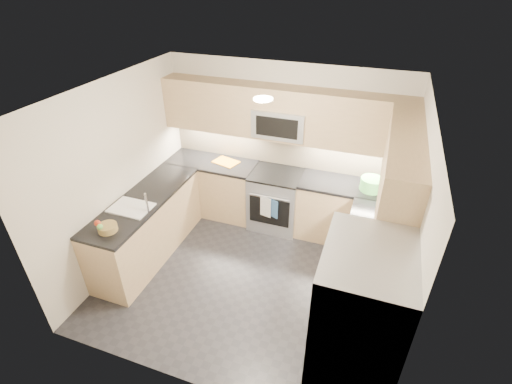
% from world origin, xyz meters
% --- Properties ---
extents(floor, '(3.60, 3.20, 0.00)m').
position_xyz_m(floor, '(0.00, 0.00, 0.00)').
color(floor, '#25252A').
rests_on(floor, ground).
extents(ceiling, '(3.60, 3.20, 0.02)m').
position_xyz_m(ceiling, '(0.00, 0.00, 2.50)').
color(ceiling, beige).
rests_on(ceiling, wall_back).
extents(wall_back, '(3.60, 0.02, 2.50)m').
position_xyz_m(wall_back, '(0.00, 1.60, 1.25)').
color(wall_back, beige).
rests_on(wall_back, floor).
extents(wall_front, '(3.60, 0.02, 2.50)m').
position_xyz_m(wall_front, '(0.00, -1.60, 1.25)').
color(wall_front, beige).
rests_on(wall_front, floor).
extents(wall_left, '(0.02, 3.20, 2.50)m').
position_xyz_m(wall_left, '(-1.80, 0.00, 1.25)').
color(wall_left, beige).
rests_on(wall_left, floor).
extents(wall_right, '(0.02, 3.20, 2.50)m').
position_xyz_m(wall_right, '(1.80, 0.00, 1.25)').
color(wall_right, beige).
rests_on(wall_right, floor).
extents(base_cab_back_left, '(1.42, 0.60, 0.90)m').
position_xyz_m(base_cab_back_left, '(-1.09, 1.30, 0.45)').
color(base_cab_back_left, tan).
rests_on(base_cab_back_left, floor).
extents(base_cab_back_right, '(1.42, 0.60, 0.90)m').
position_xyz_m(base_cab_back_right, '(1.09, 1.30, 0.45)').
color(base_cab_back_right, tan).
rests_on(base_cab_back_right, floor).
extents(base_cab_right, '(0.60, 1.70, 0.90)m').
position_xyz_m(base_cab_right, '(1.50, 0.15, 0.45)').
color(base_cab_right, tan).
rests_on(base_cab_right, floor).
extents(base_cab_peninsula, '(0.60, 2.00, 0.90)m').
position_xyz_m(base_cab_peninsula, '(-1.50, 0.00, 0.45)').
color(base_cab_peninsula, tan).
rests_on(base_cab_peninsula, floor).
extents(countertop_back_left, '(1.42, 0.63, 0.04)m').
position_xyz_m(countertop_back_left, '(-1.09, 1.30, 0.92)').
color(countertop_back_left, black).
rests_on(countertop_back_left, base_cab_back_left).
extents(countertop_back_right, '(1.42, 0.63, 0.04)m').
position_xyz_m(countertop_back_right, '(1.09, 1.30, 0.92)').
color(countertop_back_right, black).
rests_on(countertop_back_right, base_cab_back_right).
extents(countertop_right, '(0.63, 1.70, 0.04)m').
position_xyz_m(countertop_right, '(1.50, 0.15, 0.92)').
color(countertop_right, black).
rests_on(countertop_right, base_cab_right).
extents(countertop_peninsula, '(0.63, 2.00, 0.04)m').
position_xyz_m(countertop_peninsula, '(-1.50, 0.00, 0.92)').
color(countertop_peninsula, black).
rests_on(countertop_peninsula, base_cab_peninsula).
extents(upper_cab_back, '(3.60, 0.35, 0.75)m').
position_xyz_m(upper_cab_back, '(0.00, 1.43, 1.83)').
color(upper_cab_back, tan).
rests_on(upper_cab_back, wall_back).
extents(upper_cab_right, '(0.35, 1.95, 0.75)m').
position_xyz_m(upper_cab_right, '(1.62, 0.28, 1.83)').
color(upper_cab_right, tan).
rests_on(upper_cab_right, wall_right).
extents(backsplash_back, '(3.60, 0.01, 0.51)m').
position_xyz_m(backsplash_back, '(0.00, 1.60, 1.20)').
color(backsplash_back, tan).
rests_on(backsplash_back, wall_back).
extents(backsplash_right, '(0.01, 2.30, 0.51)m').
position_xyz_m(backsplash_right, '(1.80, 0.45, 1.20)').
color(backsplash_right, tan).
rests_on(backsplash_right, wall_right).
extents(gas_range, '(0.76, 0.65, 0.91)m').
position_xyz_m(gas_range, '(0.00, 1.28, 0.46)').
color(gas_range, '#98999F').
rests_on(gas_range, floor).
extents(range_cooktop, '(0.76, 0.65, 0.03)m').
position_xyz_m(range_cooktop, '(0.00, 1.28, 0.92)').
color(range_cooktop, black).
rests_on(range_cooktop, gas_range).
extents(oven_door_glass, '(0.62, 0.02, 0.45)m').
position_xyz_m(oven_door_glass, '(0.00, 0.95, 0.45)').
color(oven_door_glass, black).
rests_on(oven_door_glass, gas_range).
extents(oven_handle, '(0.60, 0.02, 0.02)m').
position_xyz_m(oven_handle, '(0.00, 0.93, 0.72)').
color(oven_handle, '#B2B5BA').
rests_on(oven_handle, gas_range).
extents(microwave, '(0.76, 0.40, 0.40)m').
position_xyz_m(microwave, '(0.00, 1.40, 1.70)').
color(microwave, '#ACB0B4').
rests_on(microwave, upper_cab_back).
extents(microwave_door, '(0.60, 0.01, 0.28)m').
position_xyz_m(microwave_door, '(0.00, 1.20, 1.70)').
color(microwave_door, black).
rests_on(microwave_door, microwave).
extents(refrigerator, '(0.70, 0.90, 1.80)m').
position_xyz_m(refrigerator, '(1.45, -1.15, 0.90)').
color(refrigerator, '#A7AAAF').
rests_on(refrigerator, floor).
extents(fridge_handle_left, '(0.02, 0.02, 1.20)m').
position_xyz_m(fridge_handle_left, '(1.08, -1.33, 0.95)').
color(fridge_handle_left, '#B2B5BA').
rests_on(fridge_handle_left, refrigerator).
extents(fridge_handle_right, '(0.02, 0.02, 1.20)m').
position_xyz_m(fridge_handle_right, '(1.08, -0.97, 0.95)').
color(fridge_handle_right, '#B2B5BA').
rests_on(fridge_handle_right, refrigerator).
extents(sink_basin, '(0.52, 0.38, 0.16)m').
position_xyz_m(sink_basin, '(-1.50, -0.25, 0.88)').
color(sink_basin, white).
rests_on(sink_basin, base_cab_peninsula).
extents(faucet, '(0.03, 0.03, 0.28)m').
position_xyz_m(faucet, '(-1.24, -0.25, 1.08)').
color(faucet, silver).
rests_on(faucet, countertop_peninsula).
extents(utensil_bowl, '(0.38, 0.38, 0.18)m').
position_xyz_m(utensil_bowl, '(1.37, 1.26, 1.03)').
color(utensil_bowl, '#57C052').
rests_on(utensil_bowl, countertop_back_right).
extents(cutting_board, '(0.45, 0.37, 0.01)m').
position_xyz_m(cutting_board, '(-0.86, 1.35, 0.95)').
color(cutting_board, orange).
rests_on(cutting_board, countertop_back_left).
extents(fruit_basket, '(0.29, 0.29, 0.08)m').
position_xyz_m(fruit_basket, '(-1.47, -0.73, 0.98)').
color(fruit_basket, olive).
rests_on(fruit_basket, countertop_peninsula).
extents(fruit_apple, '(0.07, 0.07, 0.07)m').
position_xyz_m(fruit_apple, '(-1.57, -0.77, 1.05)').
color(fruit_apple, red).
rests_on(fruit_apple, fruit_basket).
extents(fruit_pear, '(0.07, 0.07, 0.07)m').
position_xyz_m(fruit_pear, '(-1.49, -0.82, 1.05)').
color(fruit_pear, '#6CB74E').
rests_on(fruit_pear, fruit_basket).
extents(dish_towel_check, '(0.17, 0.05, 0.33)m').
position_xyz_m(dish_towel_check, '(-0.05, 0.91, 0.55)').
color(dish_towel_check, silver).
rests_on(dish_towel_check, oven_handle).
extents(dish_towel_blue, '(0.15, 0.07, 0.30)m').
position_xyz_m(dish_towel_blue, '(0.08, 0.91, 0.55)').
color(dish_towel_blue, '#305786').
rests_on(dish_towel_blue, oven_handle).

